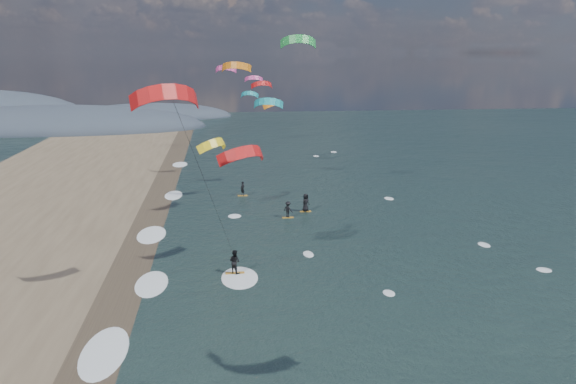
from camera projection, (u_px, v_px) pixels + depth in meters
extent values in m
cube|color=#382D23|center=(110.00, 318.00, 33.64)|extent=(3.00, 240.00, 0.00)
ellipsoid|color=#3D4756|center=(52.00, 129.00, 117.04)|extent=(64.00, 24.00, 10.00)
ellipsoid|color=#3D4756|center=(151.00, 117.00, 138.43)|extent=(40.00, 18.00, 7.00)
cube|color=#C08221|center=(235.00, 273.00, 40.47)|extent=(1.37, 0.42, 0.06)
imported|color=black|center=(235.00, 261.00, 40.25)|extent=(1.07, 1.06, 1.74)
ellipsoid|color=white|center=(240.00, 278.00, 39.74)|extent=(2.60, 4.20, 0.12)
cylinder|color=black|center=(206.00, 185.00, 35.61)|extent=(0.02, 0.02, 13.95)
cube|color=#C08221|center=(288.00, 217.00, 54.21)|extent=(1.10, 0.35, 0.05)
imported|color=black|center=(288.00, 209.00, 54.01)|extent=(1.13, 1.15, 1.58)
cube|color=#C08221|center=(306.00, 211.00, 56.29)|extent=(1.10, 0.35, 0.05)
imported|color=black|center=(306.00, 202.00, 56.06)|extent=(1.05, 1.00, 1.80)
cube|color=#C08221|center=(243.00, 196.00, 62.53)|extent=(1.10, 0.35, 0.05)
imported|color=black|center=(243.00, 188.00, 62.33)|extent=(0.66, 0.68, 1.57)
ellipsoid|color=white|center=(120.00, 351.00, 29.93)|extent=(2.40, 5.40, 0.11)
ellipsoid|color=white|center=(142.00, 284.00, 38.60)|extent=(2.40, 5.40, 0.11)
ellipsoid|color=white|center=(158.00, 234.00, 49.20)|extent=(2.40, 5.40, 0.11)
ellipsoid|color=white|center=(171.00, 195.00, 62.68)|extent=(2.40, 5.40, 0.11)
ellipsoid|color=white|center=(181.00, 165.00, 80.02)|extent=(2.40, 5.40, 0.11)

